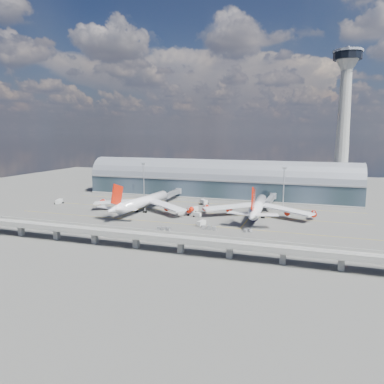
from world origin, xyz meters
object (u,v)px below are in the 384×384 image
(service_truck_4, at_px, (195,209))
(cargo_train_2, at_px, (248,231))
(service_truck_5, at_px, (204,202))
(floodlight_mast_left, at_px, (144,180))
(cargo_train_1, at_px, (163,229))
(service_truck_2, at_px, (185,212))
(control_tower, at_px, (343,127))
(floodlight_mast_right, at_px, (284,186))
(airliner_right, at_px, (258,207))
(cargo_train_0, at_px, (209,228))
(service_truck_3, at_px, (202,223))
(service_truck_0, at_px, (59,202))
(airliner_left, at_px, (142,202))
(service_truck_1, at_px, (197,215))

(service_truck_4, distance_m, cargo_train_2, 53.40)
(service_truck_4, relative_size, service_truck_5, 0.85)
(cargo_train_2, bearing_deg, floodlight_mast_left, 81.57)
(service_truck_5, bearing_deg, cargo_train_1, -131.65)
(service_truck_2, xyz_separation_m, cargo_train_2, (41.90, -26.59, -0.71))
(control_tower, height_order, service_truck_2, control_tower)
(service_truck_4, bearing_deg, floodlight_mast_left, 159.39)
(control_tower, bearing_deg, service_truck_2, -140.60)
(floodlight_mast_right, xyz_separation_m, service_truck_2, (-52.21, -43.64, -12.16))
(airliner_right, bearing_deg, cargo_train_1, -134.81)
(floodlight_mast_right, height_order, airliner_right, floodlight_mast_right)
(floodlight_mast_right, distance_m, cargo_train_0, 78.57)
(floodlight_mast_right, distance_m, cargo_train_1, 95.48)
(service_truck_2, distance_m, service_truck_3, 27.72)
(control_tower, bearing_deg, service_truck_0, -159.50)
(airliner_right, xyz_separation_m, service_truck_2, (-41.20, -7.86, -4.09))
(airliner_right, distance_m, cargo_train_2, 34.78)
(service_truck_2, height_order, cargo_train_0, service_truck_2)
(cargo_train_0, height_order, cargo_train_1, cargo_train_0)
(cargo_train_2, bearing_deg, service_truck_0, 106.57)
(service_truck_3, bearing_deg, control_tower, 68.25)
(cargo_train_1, relative_size, cargo_train_2, 1.56)
(service_truck_4, height_order, service_truck_5, service_truck_5)
(floodlight_mast_right, distance_m, service_truck_0, 150.14)
(airliner_left, xyz_separation_m, service_truck_3, (44.62, -21.09, -4.62))
(airliner_right, xyz_separation_m, service_truck_4, (-38.46, 1.84, -4.03))
(floodlight_mast_right, xyz_separation_m, service_truck_5, (-51.16, -9.38, -11.99))
(floodlight_mast_left, bearing_deg, airliner_right, -21.91)
(control_tower, distance_m, service_truck_3, 127.28)
(airliner_right, distance_m, service_truck_2, 42.14)
(control_tower, height_order, service_truck_0, control_tower)
(floodlight_mast_right, height_order, service_truck_3, floodlight_mast_right)
(cargo_train_1, bearing_deg, service_truck_2, 12.72)
(service_truck_1, distance_m, service_truck_3, 20.96)
(floodlight_mast_left, bearing_deg, cargo_train_1, -58.21)
(floodlight_mast_right, bearing_deg, cargo_train_1, -122.15)
(cargo_train_0, distance_m, cargo_train_2, 19.18)
(service_truck_0, bearing_deg, service_truck_5, 2.13)
(service_truck_2, bearing_deg, cargo_train_0, -159.89)
(control_tower, relative_size, airliner_right, 1.52)
(floodlight_mast_left, height_order, airliner_right, floodlight_mast_left)
(service_truck_2, bearing_deg, service_truck_3, -161.07)
(service_truck_3, distance_m, cargo_train_2, 25.34)
(floodlight_mast_right, bearing_deg, floodlight_mast_left, 180.00)
(service_truck_2, distance_m, cargo_train_2, 49.63)
(floodlight_mast_left, height_order, service_truck_4, floodlight_mast_left)
(airliner_right, height_order, service_truck_3, airliner_right)
(control_tower, relative_size, service_truck_0, 13.44)
(cargo_train_2, bearing_deg, floodlight_mast_right, 21.29)
(service_truck_5, xyz_separation_m, cargo_train_2, (40.85, -60.85, -0.89))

